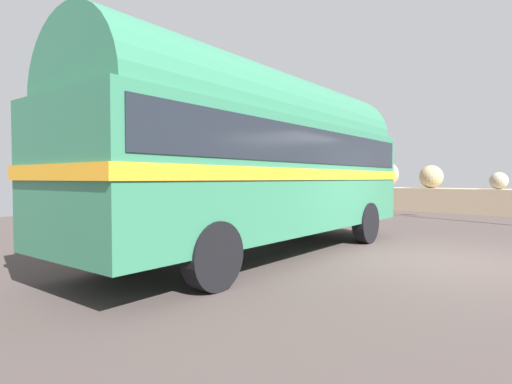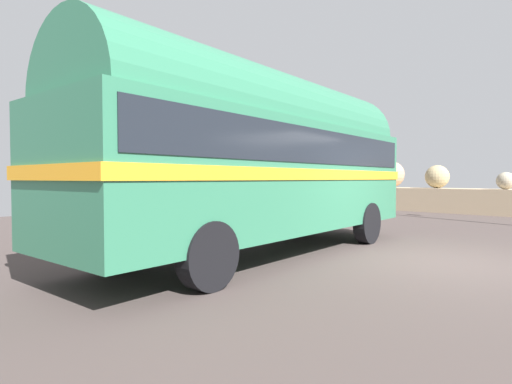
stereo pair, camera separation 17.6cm
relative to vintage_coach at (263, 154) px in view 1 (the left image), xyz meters
The scene contains 2 objects.
ground 4.04m from the vintage_coach, 29.68° to the left, with size 32.00×26.00×0.02m.
vintage_coach is the anchor object (origin of this frame).
Camera 1 is at (2.47, -7.85, 1.55)m, focal length 28.56 mm.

